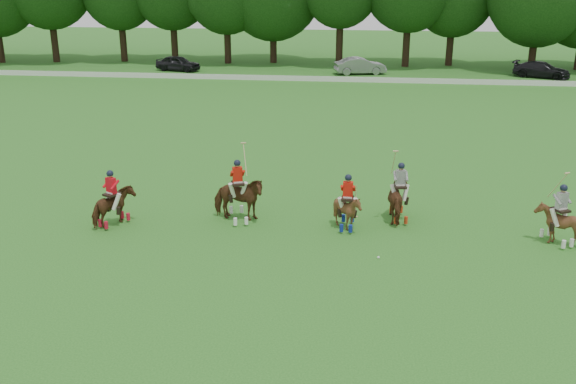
# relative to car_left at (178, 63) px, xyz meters

# --- Properties ---
(ground) EXTENTS (180.00, 180.00, 0.00)m
(ground) POSITION_rel_car_left_xyz_m (15.24, -42.50, -0.73)
(ground) COLOR #23621C
(ground) RESTS_ON ground
(boundary_rail) EXTENTS (120.00, 0.10, 0.44)m
(boundary_rail) POSITION_rel_car_left_xyz_m (15.24, -4.50, -0.51)
(boundary_rail) COLOR white
(boundary_rail) RESTS_ON ground
(car_left) EXTENTS (4.60, 2.73, 1.47)m
(car_left) POSITION_rel_car_left_xyz_m (0.00, 0.00, 0.00)
(car_left) COLOR black
(car_left) RESTS_ON ground
(car_mid) EXTENTS (4.97, 2.78, 1.55)m
(car_mid) POSITION_rel_car_left_xyz_m (17.43, 0.00, 0.04)
(car_mid) COLOR gray
(car_mid) RESTS_ON ground
(car_right) EXTENTS (5.31, 3.85, 1.43)m
(car_right) POSITION_rel_car_left_xyz_m (33.69, 0.00, -0.02)
(car_right) COLOR black
(car_right) RESTS_ON ground
(polo_red_a) EXTENTS (1.50, 1.88, 2.17)m
(polo_red_a) POSITION_rel_car_left_xyz_m (8.86, -38.92, 0.04)
(polo_red_a) COLOR #432912
(polo_red_a) RESTS_ON ground
(polo_red_b) EXTENTS (2.12, 1.96, 2.97)m
(polo_red_b) POSITION_rel_car_left_xyz_m (13.43, -37.86, 0.16)
(polo_red_b) COLOR #432912
(polo_red_b) RESTS_ON ground
(polo_red_c) EXTENTS (1.16, 1.30, 2.12)m
(polo_red_c) POSITION_rel_car_left_xyz_m (17.61, -38.18, 0.01)
(polo_red_c) COLOR #432912
(polo_red_c) RESTS_ON ground
(polo_stripe_a) EXTENTS (1.20, 1.97, 2.84)m
(polo_stripe_a) POSITION_rel_car_left_xyz_m (19.56, -37.03, 0.10)
(polo_stripe_a) COLOR #432912
(polo_stripe_a) RESTS_ON ground
(polo_stripe_b) EXTENTS (1.67, 1.73, 2.73)m
(polo_stripe_b) POSITION_rel_car_left_xyz_m (25.00, -38.65, 0.04)
(polo_stripe_b) COLOR #432912
(polo_stripe_b) RESTS_ON ground
(polo_ball) EXTENTS (0.09, 0.09, 0.09)m
(polo_ball) POSITION_rel_car_left_xyz_m (18.76, -40.70, -0.69)
(polo_ball) COLOR white
(polo_ball) RESTS_ON ground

